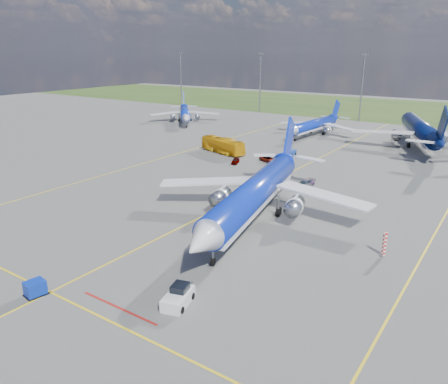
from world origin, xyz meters
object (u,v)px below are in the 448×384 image
Objects in this scene: warning_post at (384,244)px; service_car_b at (268,159)px; main_airliner at (254,220)px; uld_container at (35,288)px; bg_jet_n at (418,146)px; bg_jet_nw at (185,122)px; pushback_tug at (178,297)px; apron_bus at (223,145)px; baggage_tug_c at (289,154)px; service_car_c at (305,184)px; service_car_a at (235,161)px; bg_jet_nnw at (314,135)px.

service_car_b is at bearing 135.90° from warning_post.
main_airliner is 31.33m from uld_container.
warning_post is 71.04m from bg_jet_n.
bg_jet_n is at bearing -37.57° from bg_jet_nw.
uld_container is at bearing -167.61° from pushback_tug.
apron_bus reaches higher than service_car_b.
main_airliner is at bearing -66.34° from baggage_tug_c.
bg_jet_nw is 60.48m from service_car_b.
service_car_c is at bearing -100.73° from apron_bus.
bg_jet_n is at bearing 36.58° from service_car_a.
bg_jet_nnw reaches higher than apron_bus.
service_car_c is at bearing -39.51° from service_car_a.
pushback_tug is 2.97× the size of uld_container.
service_car_a is 14.72m from baggage_tug_c.
bg_jet_nw reaches higher than apron_bus.
main_airliner is at bearing -76.51° from service_car_c.
pushback_tug is 55.92m from service_car_a.
pushback_tug is at bearing -81.95° from service_car_a.
service_car_a is at bearing 115.14° from main_airliner.
apron_bus is (37.27, -31.41, 1.83)m from bg_jet_nw.
bg_jet_n is at bearing 91.31° from service_car_c.
uld_container is 49.89m from service_car_c.
bg_jet_nw is at bearing -173.45° from bg_jet_nnw.
uld_container is 0.14× the size of apron_bus.
warning_post is at bearing -78.76° from bg_jet_nw.
bg_jet_nnw is 9.96× the size of service_car_a.
bg_jet_n is 8.98× the size of baggage_tug_c.
bg_jet_nw reaches higher than uld_container.
apron_bus is at bearing 21.93° from bg_jet_n.
bg_jet_n is 10.36× the size of service_car_b.
bg_jet_nnw is 0.71× the size of bg_jet_n.
baggage_tug_c is at bearing 16.14° from service_car_b.
warning_post is at bearing -34.33° from service_car_c.
warning_post is 78.55m from bg_jet_nnw.
bg_jet_n is at bearing 72.12° from pushback_tug.
service_car_c is (-5.72, 42.38, -0.12)m from pushback_tug.
warning_post is at bearing 76.46° from bg_jet_n.
uld_container is 58.07m from service_car_a.
service_car_c is 0.84× the size of baggage_tug_c.
apron_bus is (-9.00, -33.81, 1.83)m from bg_jet_nnw.
bg_jet_n is 100.80m from uld_container.
main_airliner is at bearing 176.39° from warning_post.
bg_jet_nnw reaches higher than warning_post.
service_car_c is (14.64, -12.79, 0.00)m from service_car_b.
apron_bus is at bearing 117.40° from uld_container.
service_car_c is at bearing -64.91° from bg_jet_nnw.
service_car_a is at bearing 144.89° from warning_post.
apron_bus is 10.89m from service_car_a.
bg_jet_n is 14.02× the size of service_car_a.
bg_jet_nw reaches higher than service_car_a.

